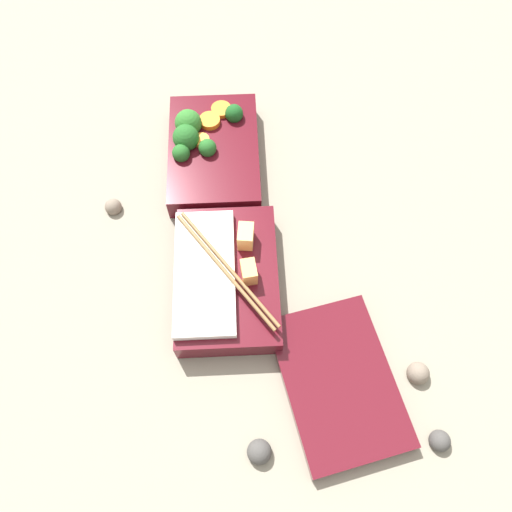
# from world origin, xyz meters

# --- Properties ---
(ground_plane) EXTENTS (3.00, 3.00, 0.00)m
(ground_plane) POSITION_xyz_m (0.00, 0.00, 0.00)
(ground_plane) COLOR gray
(bento_tray_vegetable) EXTENTS (0.21, 0.14, 0.07)m
(bento_tray_vegetable) POSITION_xyz_m (-0.12, -0.03, 0.02)
(bento_tray_vegetable) COLOR #510F19
(bento_tray_vegetable) RESTS_ON ground_plane
(bento_tray_rice) EXTENTS (0.21, 0.14, 0.07)m
(bento_tray_rice) POSITION_xyz_m (0.10, -0.01, 0.02)
(bento_tray_rice) COLOR #510F19
(bento_tray_rice) RESTS_ON ground_plane
(bento_lid) EXTENTS (0.23, 0.18, 0.02)m
(bento_lid) POSITION_xyz_m (0.25, 0.13, 0.01)
(bento_lid) COLOR #510F19
(bento_lid) RESTS_ON ground_plane
(pebble_0) EXTENTS (0.03, 0.03, 0.03)m
(pebble_0) POSITION_xyz_m (0.24, 0.23, 0.01)
(pebble_0) COLOR #7A6B5B
(pebble_0) RESTS_ON ground_plane
(pebble_1) EXTENTS (0.03, 0.03, 0.03)m
(pebble_1) POSITION_xyz_m (-0.03, -0.18, 0.01)
(pebble_1) COLOR #7A6B5B
(pebble_1) RESTS_ON ground_plane
(pebble_2) EXTENTS (0.03, 0.03, 0.03)m
(pebble_2) POSITION_xyz_m (0.33, 0.02, 0.01)
(pebble_2) COLOR #474442
(pebble_2) RESTS_ON ground_plane
(pebble_3) EXTENTS (0.03, 0.03, 0.03)m
(pebble_3) POSITION_xyz_m (0.33, 0.25, 0.01)
(pebble_3) COLOR #474442
(pebble_3) RESTS_ON ground_plane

